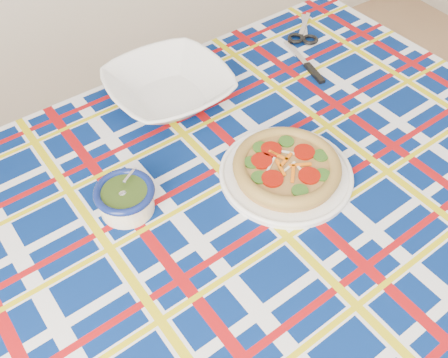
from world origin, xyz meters
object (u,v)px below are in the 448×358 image
dining_table (216,233)px  pesto_bowl (125,197)px  serving_bowl (169,88)px  main_focaccia_plate (287,167)px

dining_table → pesto_bowl: pesto_bowl is taller
dining_table → serving_bowl: bearing=71.9°
serving_bowl → dining_table: bearing=-104.7°
dining_table → main_focaccia_plate: main_focaccia_plate is taller
dining_table → main_focaccia_plate: bearing=-4.7°
main_focaccia_plate → pesto_bowl: bearing=161.7°
main_focaccia_plate → pesto_bowl: (-0.36, 0.12, 0.01)m
pesto_bowl → dining_table: bearing=-35.0°
main_focaccia_plate → serving_bowl: (-0.09, 0.41, 0.01)m
dining_table → main_focaccia_plate: 0.23m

